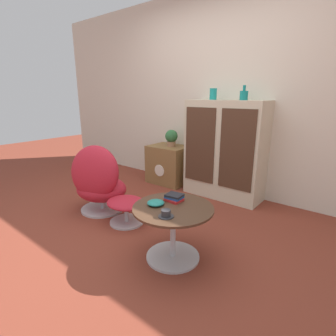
{
  "coord_description": "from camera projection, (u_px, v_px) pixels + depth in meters",
  "views": [
    {
      "loc": [
        1.73,
        -1.51,
        1.3
      ],
      "look_at": [
        0.07,
        0.56,
        0.55
      ],
      "focal_mm": 28.0,
      "sensor_mm": 36.0,
      "label": 1
    }
  ],
  "objects": [
    {
      "name": "ground_plane",
      "position": [
        126.0,
        233.0,
        2.53
      ],
      "size": [
        12.0,
        12.0,
        0.0
      ],
      "primitive_type": "plane",
      "color": "brown"
    },
    {
      "name": "wall_back",
      "position": [
        218.0,
        94.0,
        3.46
      ],
      "size": [
        6.4,
        0.06,
        2.6
      ],
      "color": "beige",
      "rests_on": "ground_plane"
    },
    {
      "name": "sideboard",
      "position": [
        225.0,
        150.0,
        3.32
      ],
      "size": [
        0.99,
        0.41,
        1.23
      ],
      "color": "beige",
      "rests_on": "ground_plane"
    },
    {
      "name": "tv_console",
      "position": [
        169.0,
        164.0,
        3.93
      ],
      "size": [
        0.59,
        0.45,
        0.56
      ],
      "color": "brown",
      "rests_on": "ground_plane"
    },
    {
      "name": "egg_chair",
      "position": [
        98.0,
        182.0,
        2.92
      ],
      "size": [
        0.73,
        0.7,
        0.8
      ],
      "color": "#B7B7BC",
      "rests_on": "ground_plane"
    },
    {
      "name": "ottoman",
      "position": [
        126.0,
        206.0,
        2.7
      ],
      "size": [
        0.43,
        0.36,
        0.27
      ],
      "color": "#B7B7BC",
      "rests_on": "ground_plane"
    },
    {
      "name": "coffee_table",
      "position": [
        173.0,
        226.0,
        2.09
      ],
      "size": [
        0.64,
        0.64,
        0.45
      ],
      "color": "#B7B7BC",
      "rests_on": "ground_plane"
    },
    {
      "name": "vase_leftmost",
      "position": [
        213.0,
        94.0,
        3.26
      ],
      "size": [
        0.09,
        0.09,
        0.14
      ],
      "color": "teal",
      "rests_on": "sideboard"
    },
    {
      "name": "vase_inner_left",
      "position": [
        244.0,
        95.0,
        3.02
      ],
      "size": [
        0.09,
        0.09,
        0.17
      ],
      "color": "#147A75",
      "rests_on": "sideboard"
    },
    {
      "name": "potted_plant",
      "position": [
        171.0,
        137.0,
        3.79
      ],
      "size": [
        0.18,
        0.18,
        0.24
      ],
      "color": "#996B4C",
      "rests_on": "tv_console"
    },
    {
      "name": "teacup",
      "position": [
        166.0,
        214.0,
        1.88
      ],
      "size": [
        0.11,
        0.11,
        0.05
      ],
      "color": "#2D2D33",
      "rests_on": "coffee_table"
    },
    {
      "name": "book_stack",
      "position": [
        174.0,
        197.0,
        2.16
      ],
      "size": [
        0.14,
        0.13,
        0.05
      ],
      "color": "red",
      "rests_on": "coffee_table"
    },
    {
      "name": "bowl",
      "position": [
        156.0,
        203.0,
        2.08
      ],
      "size": [
        0.14,
        0.14,
        0.04
      ],
      "color": "#1E7A70",
      "rests_on": "coffee_table"
    }
  ]
}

